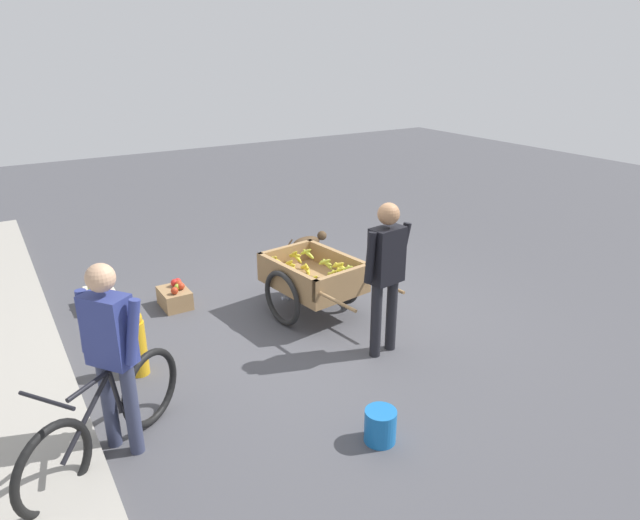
% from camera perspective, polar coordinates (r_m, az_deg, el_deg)
% --- Properties ---
extents(ground_plane, '(24.00, 24.00, 0.00)m').
position_cam_1_polar(ground_plane, '(6.27, 0.51, -6.87)').
color(ground_plane, '#47474C').
extents(fruit_cart, '(1.73, 1.01, 0.72)m').
position_cam_1_polar(fruit_cart, '(6.38, -0.66, -1.95)').
color(fruit_cart, '#937047').
rests_on(fruit_cart, ground).
extents(vendor_person, '(0.24, 0.58, 1.58)m').
position_cam_1_polar(vendor_person, '(5.41, 6.84, -0.68)').
color(vendor_person, black).
rests_on(vendor_person, ground).
extents(bicycle, '(1.02, 1.38, 0.85)m').
position_cam_1_polar(bicycle, '(4.54, -21.13, -15.26)').
color(bicycle, black).
rests_on(bicycle, ground).
extents(cyclist_person, '(0.44, 0.39, 1.55)m').
position_cam_1_polar(cyclist_person, '(4.34, -20.77, -8.12)').
color(cyclist_person, '#333851').
rests_on(cyclist_person, ground).
extents(dog, '(0.18, 0.67, 0.40)m').
position_cam_1_polar(dog, '(8.09, -1.17, 1.85)').
color(dog, '#4C3823').
rests_on(dog, ground).
extents(fire_hydrant, '(0.25, 0.25, 0.67)m').
position_cam_1_polar(fire_hydrant, '(5.55, -18.42, -8.10)').
color(fire_hydrant, gold).
rests_on(fire_hydrant, ground).
extents(plastic_bucket, '(0.26, 0.26, 0.28)m').
position_cam_1_polar(plastic_bucket, '(4.59, 6.23, -16.62)').
color(plastic_bucket, '#1966B2').
rests_on(plastic_bucket, ground).
extents(apple_crate, '(0.44, 0.32, 0.32)m').
position_cam_1_polar(apple_crate, '(7.17, -21.66, -3.56)').
color(apple_crate, beige).
rests_on(apple_crate, ground).
extents(mixed_fruit_crate, '(0.44, 0.32, 0.31)m').
position_cam_1_polar(mixed_fruit_crate, '(6.90, -14.71, -3.64)').
color(mixed_fruit_crate, '#99754C').
rests_on(mixed_fruit_crate, ground).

